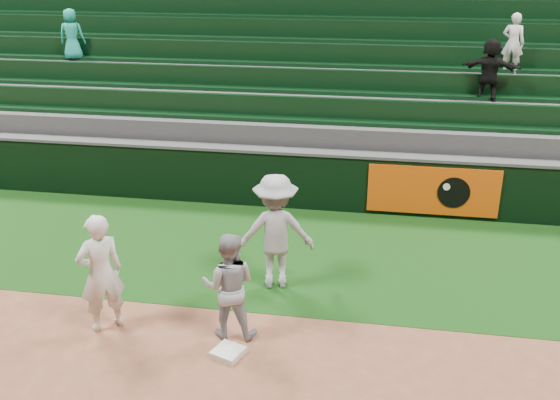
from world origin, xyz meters
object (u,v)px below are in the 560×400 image
Objects in this scene: first_base at (228,352)px; first_baseman at (101,273)px; baserunner at (229,286)px; base_coach at (275,232)px.

first_base is 2.12m from first_baseman.
base_coach is (0.39, 1.50, 0.17)m from baserunner.
first_base is 2.21m from base_coach.
first_baseman is 2.74m from base_coach.
base_coach is at bearing 174.50° from first_baseman.
base_coach reaches higher than first_baseman.
base_coach is at bearing 81.30° from first_base.
first_baseman is 1.83m from baserunner.
baserunner is at bearing 100.13° from first_base.
first_base is 0.89m from baserunner.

